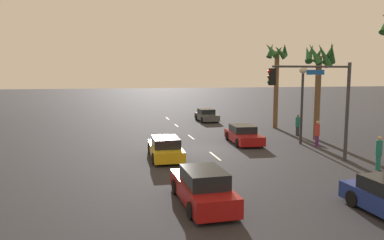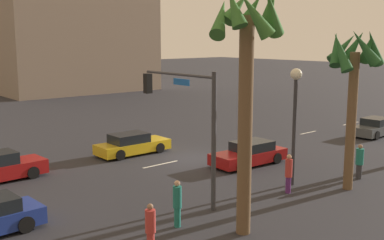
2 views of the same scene
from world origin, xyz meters
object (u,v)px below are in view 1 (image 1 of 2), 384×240
(palm_tree_1, at_px, (319,66))
(car_1, at_px, (165,148))
(car_3, at_px, (203,188))
(traffic_signal, at_px, (320,94))
(streetlamp, at_px, (302,89))
(pedestrian_0, at_px, (379,152))
(car_0, at_px, (243,135))
(car_2, at_px, (207,116))
(pedestrian_1, at_px, (317,133))
(palm_tree_2, at_px, (276,66))
(pedestrian_3, at_px, (298,124))

(palm_tree_1, bearing_deg, car_1, -73.01)
(palm_tree_1, bearing_deg, car_3, -45.30)
(traffic_signal, relative_size, streetlamp, 1.01)
(pedestrian_0, bearing_deg, palm_tree_1, 169.26)
(car_0, bearing_deg, streetlamp, 72.40)
(car_2, height_order, pedestrian_1, pedestrian_1)
(palm_tree_1, bearing_deg, pedestrian_0, -10.74)
(car_1, relative_size, streetlamp, 0.82)
(car_3, bearing_deg, palm_tree_2, 147.73)
(streetlamp, height_order, palm_tree_2, palm_tree_2)
(streetlamp, bearing_deg, car_0, -107.60)
(car_0, height_order, palm_tree_1, palm_tree_1)
(traffic_signal, xyz_separation_m, pedestrian_3, (-8.75, 3.40, -3.04))
(pedestrian_1, bearing_deg, streetlamp, -151.03)
(palm_tree_1, bearing_deg, streetlamp, -56.54)
(car_3, bearing_deg, car_1, -178.00)
(pedestrian_0, bearing_deg, traffic_signal, -136.84)
(car_0, height_order, car_1, car_1)
(streetlamp, distance_m, palm_tree_2, 8.29)
(car_0, distance_m, traffic_signal, 7.73)
(pedestrian_1, distance_m, palm_tree_2, 10.37)
(car_0, bearing_deg, palm_tree_1, 91.17)
(car_3, distance_m, palm_tree_2, 22.72)
(streetlamp, relative_size, pedestrian_1, 3.10)
(car_1, distance_m, pedestrian_1, 11.20)
(car_1, xyz_separation_m, pedestrian_1, (-1.28, 11.12, 0.37))
(car_2, bearing_deg, pedestrian_0, 9.96)
(car_1, xyz_separation_m, car_2, (-16.83, 7.01, -0.01))
(car_2, xyz_separation_m, traffic_signal, (19.69, 1.67, 3.37))
(car_1, xyz_separation_m, palm_tree_2, (-10.36, 12.10, 5.28))
(streetlamp, distance_m, pedestrian_3, 4.91)
(traffic_signal, bearing_deg, pedestrian_1, 149.53)
(traffic_signal, height_order, pedestrian_0, traffic_signal)
(car_0, height_order, car_3, car_3)
(car_0, xyz_separation_m, car_2, (-13.10, 0.56, -0.00))
(car_3, height_order, pedestrian_3, pedestrian_3)
(traffic_signal, bearing_deg, car_1, -108.27)
(car_0, relative_size, palm_tree_1, 0.62)
(car_0, height_order, pedestrian_1, pedestrian_1)
(pedestrian_0, bearing_deg, streetlamp, -176.98)
(streetlamp, relative_size, pedestrian_3, 3.18)
(car_3, height_order, pedestrian_0, pedestrian_0)
(car_1, distance_m, pedestrian_3, 13.44)
(palm_tree_1, bearing_deg, car_0, -88.83)
(car_1, bearing_deg, pedestrian_3, 115.96)
(traffic_signal, distance_m, palm_tree_1, 7.98)
(palm_tree_2, bearing_deg, pedestrian_3, -0.23)
(car_1, relative_size, car_2, 1.15)
(car_0, xyz_separation_m, traffic_signal, (6.59, 2.23, 3.37))
(car_2, bearing_deg, traffic_signal, 4.85)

